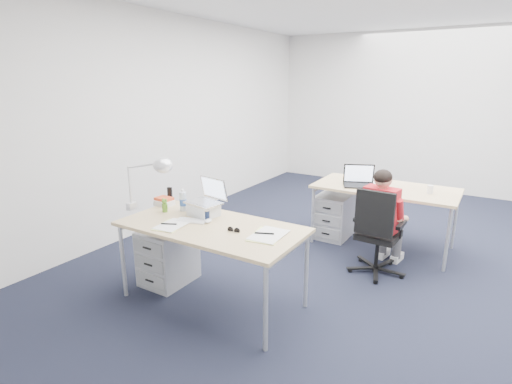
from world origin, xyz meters
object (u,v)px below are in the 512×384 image
dark_laptop (360,176)px  office_chair (376,249)px  water_bottle (183,200)px  desk_lamp (142,183)px  headphones (199,210)px  cordless_phone (170,195)px  computer_mouse (208,221)px  desk_far (385,191)px  book_stack (164,201)px  wireless_keyboard (192,221)px  drawer_pedestal_near (168,255)px  far_cup (430,189)px  can_koozie (206,215)px  drawer_pedestal_far (334,216)px  silver_laptop (203,198)px  sunglasses (234,230)px  seated_person (384,219)px  desk_near (211,230)px  bear_figurine (165,205)px

dark_laptop → office_chair: bearing=-80.6°
water_bottle → desk_lamp: bearing=-140.3°
headphones → cordless_phone: bearing=176.4°
dark_laptop → computer_mouse: bearing=-134.6°
desk_far → book_stack: book_stack is taller
desk_far → computer_mouse: bearing=-116.4°
wireless_keyboard → desk_lamp: 0.61m
drawer_pedestal_near → desk_lamp: size_ratio=0.96×
water_bottle → far_cup: water_bottle is taller
can_koozie → drawer_pedestal_far: bearing=76.6°
silver_laptop → far_cup: bearing=58.8°
water_bottle → sunglasses: 0.76m
headphones → cordless_phone: cordless_phone is taller
can_koozie → water_bottle: (-0.36, 0.10, 0.06)m
seated_person → can_koozie: 1.87m
desk_near → cordless_phone: size_ratio=9.72×
computer_mouse → headphones: size_ratio=0.44×
water_bottle → book_stack: (-0.28, 0.03, -0.07)m
drawer_pedestal_near → can_koozie: can_koozie is taller
book_stack → silver_laptop: bearing=-5.2°
water_bottle → bear_figurine: size_ratio=1.60×
desk_far → desk_near: bearing=-114.6°
can_koozie → dark_laptop: 2.04m
drawer_pedestal_far → computer_mouse: (-0.41, -2.03, 0.47)m
wireless_keyboard → silver_laptop: bearing=76.8°
sunglasses → desk_far: bearing=65.2°
silver_laptop → headphones: (-0.11, 0.07, -0.15)m
computer_mouse → drawer_pedestal_near: bearing=164.4°
silver_laptop → dark_laptop: size_ratio=0.95×
desk_lamp → can_koozie: bearing=23.7°
water_bottle → seated_person: bearing=39.3°
silver_laptop → headphones: 0.20m
seated_person → dark_laptop: 0.72m
desk_near → computer_mouse: computer_mouse is taller
desk_near → book_stack: bearing=164.1°
desk_near → drawer_pedestal_far: 2.13m
desk_lamp → book_stack: bearing=102.0°
silver_laptop → drawer_pedestal_near: bearing=-156.5°
silver_laptop → cordless_phone: (-0.54, 0.13, -0.09)m
desk_lamp → computer_mouse: bearing=19.2°
water_bottle → dark_laptop: dark_laptop is taller
office_chair → computer_mouse: 1.79m
silver_laptop → bear_figurine: (-0.39, -0.10, -0.10)m
drawer_pedestal_near → drawer_pedestal_far: (0.95, 1.99, 0.00)m
wireless_keyboard → water_bottle: 0.34m
cordless_phone → computer_mouse: bearing=-42.6°
sunglasses → drawer_pedestal_far: bearing=80.8°
drawer_pedestal_near → sunglasses: size_ratio=4.83×
computer_mouse → headphones: (-0.26, 0.19, 0.00)m
water_bottle → bear_figurine: bearing=-136.2°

